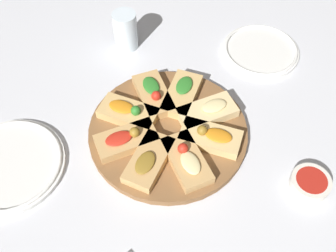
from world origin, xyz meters
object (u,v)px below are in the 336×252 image
Objects in this scene: serving_board at (168,131)px; dipping_bowl at (310,183)px; plate_right at (261,50)px; water_glass at (125,30)px; plate_left at (9,165)px.

serving_board is 0.32m from dipping_bowl.
water_glass is (-0.23, 0.27, 0.04)m from plate_right.
plate_left is at bearing 165.69° from plate_right.
plate_right is 2.47× the size of dipping_bowl.
serving_board is 3.46× the size of water_glass.
water_glass is (0.43, 0.10, 0.04)m from plate_left.
plate_left is 0.63m from dipping_bowl.
plate_left is 2.90× the size of dipping_bowl.
dipping_bowl is (0.11, -0.30, 0.00)m from serving_board.
plate_right is at bearing 1.79° from serving_board.
water_glass is at bearing 130.29° from plate_right.
dipping_bowl is (-0.25, -0.31, 0.01)m from plate_right.
plate_right is (0.66, -0.17, 0.00)m from plate_left.
water_glass is at bearing 65.53° from serving_board.
plate_left is 2.31× the size of water_glass.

